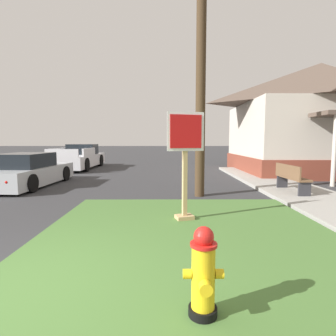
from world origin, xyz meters
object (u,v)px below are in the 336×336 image
at_px(manhole_cover, 125,210).
at_px(parked_sedan_silver, 28,172).
at_px(fire_hydrant, 203,274).
at_px(street_bench, 291,177).
at_px(stop_sign, 185,167).
at_px(pickup_truck_white, 79,158).
at_px(utility_pole, 201,26).

bearing_deg(manhole_cover, parked_sedan_silver, 138.74).
relative_size(fire_hydrant, parked_sedan_silver, 0.19).
bearing_deg(manhole_cover, street_bench, 20.95).
bearing_deg(parked_sedan_silver, fire_hydrant, -54.52).
bearing_deg(stop_sign, parked_sedan_silver, 140.21).
relative_size(stop_sign, manhole_cover, 3.17).
xyz_separation_m(stop_sign, street_bench, (3.53, 2.88, -0.60)).
distance_m(fire_hydrant, parked_sedan_silver, 9.64).
xyz_separation_m(stop_sign, manhole_cover, (-1.41, 0.99, -1.18)).
distance_m(fire_hydrant, pickup_truck_white, 15.44).
distance_m(pickup_truck_white, street_bench, 12.45).
distance_m(manhole_cover, utility_pole, 5.75).
height_order(manhole_cover, pickup_truck_white, pickup_truck_white).
xyz_separation_m(fire_hydrant, street_bench, (3.57, 6.04, 0.10)).
xyz_separation_m(pickup_truck_white, street_bench, (9.28, -8.31, -0.03)).
distance_m(street_bench, utility_pole, 5.33).
bearing_deg(street_bench, stop_sign, -140.79).
xyz_separation_m(manhole_cover, pickup_truck_white, (-4.34, 10.20, 0.61)).
bearing_deg(utility_pole, fire_hydrant, -96.59).
distance_m(stop_sign, parked_sedan_silver, 7.36).
xyz_separation_m(fire_hydrant, manhole_cover, (-1.37, 4.14, -0.48)).
bearing_deg(fire_hydrant, pickup_truck_white, 111.70).
relative_size(stop_sign, parked_sedan_silver, 0.50).
bearing_deg(parked_sedan_silver, stop_sign, -39.79).
bearing_deg(parked_sedan_silver, manhole_cover, -41.26).
relative_size(parked_sedan_silver, pickup_truck_white, 0.80).
xyz_separation_m(parked_sedan_silver, pickup_truck_white, (-0.11, 6.49, 0.08)).
relative_size(pickup_truck_white, utility_pole, 0.56).
relative_size(fire_hydrant, street_bench, 0.53).
relative_size(manhole_cover, utility_pole, 0.07).
bearing_deg(fire_hydrant, manhole_cover, 108.29).
bearing_deg(fire_hydrant, street_bench, 59.40).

